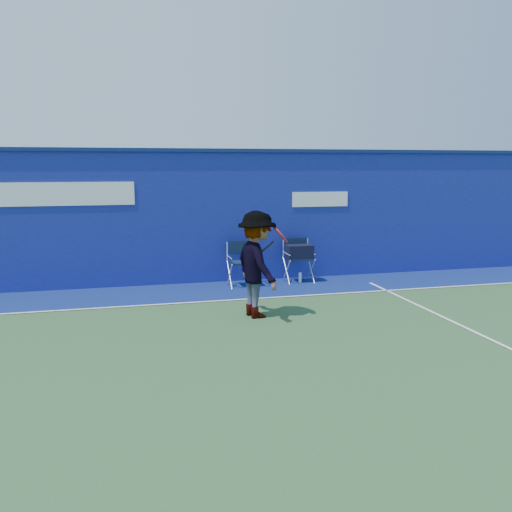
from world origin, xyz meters
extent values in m
plane|color=#2F532C|center=(0.00, 0.00, 0.00)|extent=(80.00, 80.00, 0.00)
cube|color=navy|center=(0.00, 5.20, 1.50)|extent=(24.00, 0.40, 3.00)
cube|color=navy|center=(0.00, 5.20, 3.04)|extent=(24.00, 0.50, 0.08)
cube|color=white|center=(-3.00, 4.99, 2.10)|extent=(4.50, 0.02, 0.50)
cube|color=white|center=(3.60, 4.99, 1.90)|extent=(1.40, 0.02, 0.35)
cube|color=navy|center=(0.00, 4.10, 0.00)|extent=(24.00, 1.80, 0.01)
cube|color=white|center=(0.00, 3.20, 0.01)|extent=(24.00, 0.06, 0.01)
cube|color=#0E1B36|center=(1.56, 4.44, 0.55)|extent=(0.53, 0.45, 0.03)
cube|color=silver|center=(1.56, 4.70, 0.77)|extent=(0.60, 0.03, 0.44)
cube|color=#0E1B36|center=(1.56, 4.70, 0.85)|extent=(0.53, 0.03, 0.31)
cube|color=#0E1B36|center=(2.94, 4.57, 0.55)|extent=(0.53, 0.45, 0.03)
cube|color=silver|center=(2.94, 4.84, 0.77)|extent=(0.60, 0.03, 0.44)
cube|color=#0E1B36|center=(2.94, 4.84, 0.86)|extent=(0.53, 0.03, 0.31)
cube|color=black|center=(2.94, 4.54, 0.71)|extent=(0.60, 0.35, 0.33)
cylinder|color=silver|center=(2.94, 4.46, 0.12)|extent=(0.07, 0.07, 0.25)
imported|color=#EA4738|center=(1.27, 1.96, 0.96)|extent=(0.94, 1.35, 1.91)
torus|color=#B51823|center=(1.67, 1.84, 1.50)|extent=(0.29, 0.39, 0.30)
cylinder|color=gray|center=(1.67, 1.84, 1.50)|extent=(0.23, 0.33, 0.24)
cylinder|color=black|center=(1.41, 1.82, 1.28)|extent=(0.28, 0.06, 0.25)
camera|label=1|loc=(-1.05, -7.27, 2.72)|focal=38.00mm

